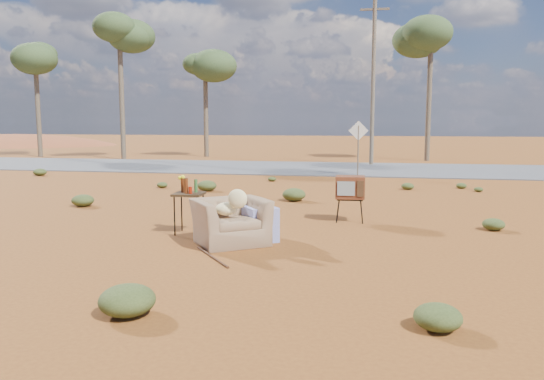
# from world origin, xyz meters

# --- Properties ---
(ground) EXTENTS (140.00, 140.00, 0.00)m
(ground) POSITION_xyz_m (0.00, 0.00, 0.00)
(ground) COLOR brown
(ground) RESTS_ON ground
(highway) EXTENTS (140.00, 7.00, 0.04)m
(highway) POSITION_xyz_m (0.00, 15.00, 0.02)
(highway) COLOR #565659
(highway) RESTS_ON ground
(dirt_mound) EXTENTS (26.00, 18.00, 2.00)m
(dirt_mound) POSITION_xyz_m (-30.00, 34.00, 0.00)
(dirt_mound) COLOR brown
(dirt_mound) RESTS_ON ground
(armchair) EXTENTS (1.58, 1.58, 1.08)m
(armchair) POSITION_xyz_m (-0.29, -0.25, 0.50)
(armchair) COLOR #856548
(armchair) RESTS_ON ground
(tv_unit) EXTENTS (0.64, 0.52, 0.99)m
(tv_unit) POSITION_xyz_m (1.62, 2.20, 0.74)
(tv_unit) COLOR black
(tv_unit) RESTS_ON ground
(side_table) EXTENTS (0.58, 0.58, 1.11)m
(side_table) POSITION_xyz_m (-1.42, 0.40, 0.82)
(side_table) COLOR #362613
(side_table) RESTS_ON ground
(rusty_bar) EXTENTS (0.88, 1.15, 0.04)m
(rusty_bar) POSITION_xyz_m (-0.40, -1.33, 0.02)
(rusty_bar) COLOR #512C15
(rusty_bar) RESTS_ON ground
(road_sign) EXTENTS (0.78, 0.06, 2.19)m
(road_sign) POSITION_xyz_m (1.50, 12.00, 1.50)
(road_sign) COLOR brown
(road_sign) RESTS_ON ground
(eucalyptus_far_left) EXTENTS (3.20, 3.20, 7.10)m
(eucalyptus_far_left) POSITION_xyz_m (-18.00, 20.00, 5.94)
(eucalyptus_far_left) COLOR brown
(eucalyptus_far_left) RESTS_ON ground
(eucalyptus_left) EXTENTS (3.20, 3.20, 8.10)m
(eucalyptus_left) POSITION_xyz_m (-12.00, 19.00, 6.92)
(eucalyptus_left) COLOR brown
(eucalyptus_left) RESTS_ON ground
(eucalyptus_near_left) EXTENTS (3.20, 3.20, 6.60)m
(eucalyptus_near_left) POSITION_xyz_m (-8.00, 22.00, 5.45)
(eucalyptus_near_left) COLOR brown
(eucalyptus_near_left) RESTS_ON ground
(eucalyptus_center) EXTENTS (3.20, 3.20, 7.60)m
(eucalyptus_center) POSITION_xyz_m (5.00, 21.00, 6.43)
(eucalyptus_center) COLOR brown
(eucalyptus_center) RESTS_ON ground
(utility_pole_center) EXTENTS (1.40, 0.20, 8.00)m
(utility_pole_center) POSITION_xyz_m (2.00, 17.50, 4.15)
(utility_pole_center) COLOR brown
(utility_pole_center) RESTS_ON ground
(scrub_patch) EXTENTS (17.49, 8.07, 0.33)m
(scrub_patch) POSITION_xyz_m (-0.82, 4.41, 0.14)
(scrub_patch) COLOR #455224
(scrub_patch) RESTS_ON ground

